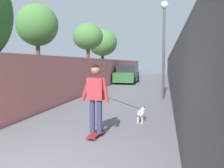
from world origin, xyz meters
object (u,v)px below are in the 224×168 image
tree_left_distant (102,43)px  car_near (127,75)px  tree_left_far (37,26)px  person_skateboarder (96,93)px  skateboard (96,134)px  dog (141,113)px  lamp_post (164,33)px  tree_left_mid (88,37)px

tree_left_distant → car_near: 4.03m
tree_left_far → person_skateboarder: size_ratio=2.76×
skateboard → dog: size_ratio=0.42×
tree_left_far → lamp_post: size_ratio=0.97×
skateboard → car_near: bearing=6.3°
person_skateboarder → car_near: size_ratio=0.40×
tree_left_far → person_skateboarder: (-5.01, -4.33, -2.46)m
dog → person_skateboarder: bearing=150.4°
person_skateboarder → tree_left_far: bearing=40.8°
tree_left_far → car_near: size_ratio=1.09×
tree_left_mid → lamp_post: (-4.15, -5.15, -0.36)m
tree_left_mid → car_near: (4.84, -1.96, -2.80)m
tree_left_mid → tree_left_far: bearing=172.9°
tree_left_mid → lamp_post: lamp_post is taller
person_skateboarder → dog: person_skateboarder is taller
skateboard → tree_left_distant: bearing=14.3°
lamp_post → person_skateboarder: bearing=166.8°
tree_left_far → skateboard: bearing=-139.2°
tree_left_far → tree_left_distant: 11.50m
tree_left_far → skateboard: size_ratio=5.55×
tree_left_far → dog: bearing=-122.9°
person_skateboarder → dog: 2.01m
tree_left_far → dog: tree_left_far is taller
tree_left_mid → tree_left_far: size_ratio=0.99×
person_skateboarder → tree_left_distant: bearing=14.3°
skateboard → tree_left_far: bearing=40.8°
tree_left_distant → person_skateboarder: tree_left_distant is taller
skateboard → car_near: car_near is taller
skateboard → person_skateboarder: (-0.00, 0.00, 0.98)m
tree_left_far → car_near: tree_left_far is taller
person_skateboarder → tree_left_mid: bearing=19.2°
tree_left_far → person_skateboarder: 7.07m
car_near → tree_left_far: bearing=165.7°
tree_left_mid → person_skateboarder: bearing=-160.8°
tree_left_far → dog: (-3.40, -5.25, -3.23)m
skateboard → person_skateboarder: person_skateboarder is taller
tree_left_distant → lamp_post: bearing=-150.6°
lamp_post → person_skateboarder: 6.87m
skateboard → person_skateboarder: size_ratio=0.50×
dog → skateboard: bearing=150.4°
skateboard → car_near: (15.35, 1.69, 0.65)m
tree_left_mid → dog: bearing=-152.8°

